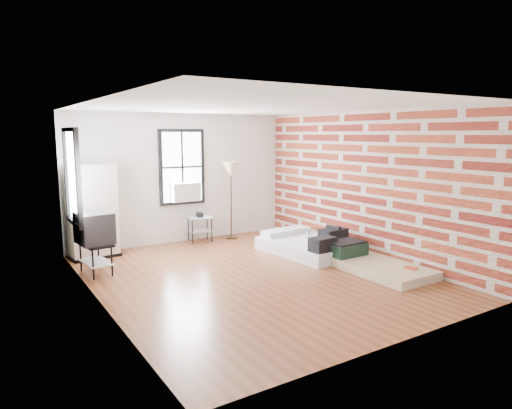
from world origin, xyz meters
TOP-DOWN VIEW (x-y plane):
  - ground at (0.00, 0.00)m, footprint 6.00×6.00m
  - room_shell at (0.23, 0.36)m, footprint 5.02×6.02m
  - mattress_main at (1.75, 0.66)m, footprint 1.53×1.98m
  - mattress_bare at (1.93, -0.76)m, footprint 1.00×1.89m
  - wardrobe at (-2.00, 2.65)m, footprint 0.96×0.62m
  - side_table at (0.29, 2.72)m, footprint 0.55×0.47m
  - floor_lamp at (1.04, 2.65)m, footprint 0.37×0.37m
  - tv_stand at (-2.21, 1.54)m, footprint 0.59×0.79m

SIDE VIEW (x-z plane):
  - ground at x=0.00m, z-range 0.00..0.00m
  - mattress_bare at x=1.93m, z-range -0.08..0.33m
  - mattress_main at x=1.75m, z-range -0.14..0.46m
  - side_table at x=0.29m, z-range 0.11..0.77m
  - tv_stand at x=-2.21m, z-range 0.23..1.28m
  - wardrobe at x=-2.00m, z-range 0.00..1.80m
  - floor_lamp at x=1.04m, z-range 0.63..2.38m
  - room_shell at x=0.23m, z-range 0.33..3.14m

